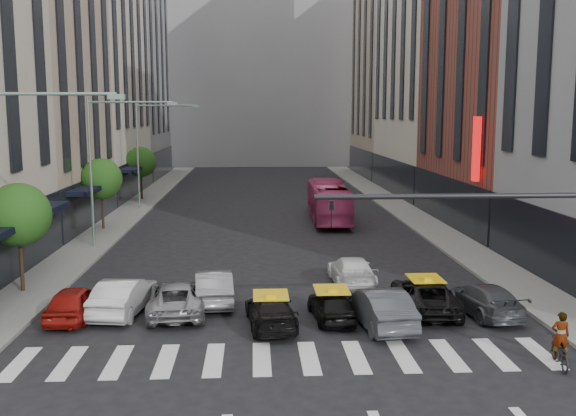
{
  "coord_description": "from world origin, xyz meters",
  "views": [
    {
      "loc": [
        -1.25,
        -19.09,
        8.16
      ],
      "look_at": [
        0.31,
        9.13,
        4.0
      ],
      "focal_mm": 40.0,
      "sensor_mm": 36.0,
      "label": 1
    }
  ],
  "objects": [
    {
      "name": "ground",
      "position": [
        0.0,
        0.0,
        0.0
      ],
      "size": [
        160.0,
        160.0,
        0.0
      ],
      "primitive_type": "plane",
      "color": "black",
      "rests_on": "ground"
    },
    {
      "name": "sidewalk_left",
      "position": [
        -11.5,
        30.0,
        0.07
      ],
      "size": [
        3.0,
        96.0,
        0.15
      ],
      "primitive_type": "cube",
      "color": "slate",
      "rests_on": "ground"
    },
    {
      "name": "sidewalk_right",
      "position": [
        11.5,
        30.0,
        0.07
      ],
      "size": [
        3.0,
        96.0,
        0.15
      ],
      "primitive_type": "cube",
      "color": "slate",
      "rests_on": "ground"
    },
    {
      "name": "building_left_b",
      "position": [
        -17.0,
        28.0,
        12.0
      ],
      "size": [
        8.0,
        16.0,
        24.0
      ],
      "primitive_type": "cube",
      "color": "tan",
      "rests_on": "ground"
    },
    {
      "name": "building_left_c",
      "position": [
        -17.0,
        46.0,
        18.0
      ],
      "size": [
        8.0,
        20.0,
        36.0
      ],
      "primitive_type": "cube",
      "color": "beige",
      "rests_on": "ground"
    },
    {
      "name": "building_left_d",
      "position": [
        -17.0,
        65.0,
        15.0
      ],
      "size": [
        8.0,
        18.0,
        30.0
      ],
      "primitive_type": "cube",
      "color": "gray",
      "rests_on": "ground"
    },
    {
      "name": "building_right_b",
      "position": [
        17.0,
        27.0,
        13.0
      ],
      "size": [
        8.0,
        18.0,
        26.0
      ],
      "primitive_type": "cube",
      "color": "brown",
      "rests_on": "ground"
    },
    {
      "name": "building_right_d",
      "position": [
        17.0,
        65.0,
        14.0
      ],
      "size": [
        8.0,
        18.0,
        28.0
      ],
      "primitive_type": "cube",
      "color": "tan",
      "rests_on": "ground"
    },
    {
      "name": "building_far",
      "position": [
        0.0,
        85.0,
        18.0
      ],
      "size": [
        30.0,
        10.0,
        36.0
      ],
      "primitive_type": "cube",
      "color": "gray",
      "rests_on": "ground"
    },
    {
      "name": "tree_near",
      "position": [
        -11.8,
        10.0,
        3.65
      ],
      "size": [
        2.88,
        2.88,
        4.95
      ],
      "color": "black",
      "rests_on": "sidewalk_left"
    },
    {
      "name": "tree_mid",
      "position": [
        -11.8,
        26.0,
        3.65
      ],
      "size": [
        2.88,
        2.88,
        4.95
      ],
      "color": "black",
      "rests_on": "sidewalk_left"
    },
    {
      "name": "tree_far",
      "position": [
        -11.8,
        42.0,
        3.65
      ],
      "size": [
        2.88,
        2.88,
        4.95
      ],
      "color": "black",
      "rests_on": "sidewalk_left"
    },
    {
      "name": "streetlamp_near",
      "position": [
        -10.04,
        4.0,
        5.9
      ],
      "size": [
        5.38,
        0.25,
        9.0
      ],
      "color": "gray",
      "rests_on": "sidewalk_left"
    },
    {
      "name": "streetlamp_mid",
      "position": [
        -10.04,
        20.0,
        5.9
      ],
      "size": [
        5.38,
        0.25,
        9.0
      ],
      "color": "gray",
      "rests_on": "sidewalk_left"
    },
    {
      "name": "streetlamp_far",
      "position": [
        -10.04,
        36.0,
        5.9
      ],
      "size": [
        5.38,
        0.25,
        9.0
      ],
      "color": "gray",
      "rests_on": "sidewalk_left"
    },
    {
      "name": "traffic_signal",
      "position": [
        7.69,
        -1.0,
        4.47
      ],
      "size": [
        10.1,
        0.2,
        6.0
      ],
      "color": "black",
      "rests_on": "ground"
    },
    {
      "name": "liberty_sign",
      "position": [
        12.6,
        20.0,
        6.0
      ],
      "size": [
        0.3,
        0.7,
        4.0
      ],
      "color": "red",
      "rests_on": "ground"
    },
    {
      "name": "car_red",
      "position": [
        -8.44,
        6.17,
        0.68
      ],
      "size": [
        1.69,
        4.01,
        1.36
      ],
      "primitive_type": "imported",
      "rotation": [
        0.0,
        0.0,
        3.12
      ],
      "color": "maroon",
      "rests_on": "ground"
    },
    {
      "name": "car_white_front",
      "position": [
        -6.6,
        6.78,
        0.75
      ],
      "size": [
        2.17,
        4.7,
        1.49
      ],
      "primitive_type": "imported",
      "rotation": [
        0.0,
        0.0,
        3.01
      ],
      "color": "#BDBDBD",
      "rests_on": "ground"
    },
    {
      "name": "car_silver",
      "position": [
        -4.43,
        6.68,
        0.68
      ],
      "size": [
        2.67,
        5.08,
        1.36
      ],
      "primitive_type": "imported",
      "rotation": [
        0.0,
        0.0,
        3.23
      ],
      "color": "gray",
      "rests_on": "ground"
    },
    {
      "name": "taxi_left",
      "position": [
        -0.6,
        4.79,
        0.62
      ],
      "size": [
        2.13,
        4.41,
        1.24
      ],
      "primitive_type": "imported",
      "rotation": [
        0.0,
        0.0,
        3.24
      ],
      "color": "black",
      "rests_on": "ground"
    },
    {
      "name": "taxi_center",
      "position": [
        1.83,
        5.46,
        0.61
      ],
      "size": [
        1.8,
        3.73,
        1.23
      ],
      "primitive_type": "imported",
      "rotation": [
        0.0,
        0.0,
        3.24
      ],
      "color": "black",
      "rests_on": "ground"
    },
    {
      "name": "car_grey_mid",
      "position": [
        3.62,
        4.65,
        0.77
      ],
      "size": [
        2.17,
        4.82,
        1.54
      ],
      "primitive_type": "imported",
      "rotation": [
        0.0,
        0.0,
        3.26
      ],
      "color": "#3D3F44",
      "rests_on": "ground"
    },
    {
      "name": "taxi_right",
      "position": [
        5.84,
        6.34,
        0.7
      ],
      "size": [
        2.66,
        5.17,
        1.4
      ],
      "primitive_type": "imported",
      "rotation": [
        0.0,
        0.0,
        3.07
      ],
      "color": "black",
      "rests_on": "ground"
    },
    {
      "name": "car_grey_curb",
      "position": [
        8.2,
        5.79,
        0.64
      ],
      "size": [
        2.27,
        4.6,
        1.28
      ],
      "primitive_type": "imported",
      "rotation": [
        0.0,
        0.0,
        3.25
      ],
      "color": "#3D4044",
      "rests_on": "ground"
    },
    {
      "name": "car_row2_left",
      "position": [
        -2.99,
        8.08,
        0.74
      ],
      "size": [
        1.95,
        4.6,
        1.48
      ],
      "primitive_type": "imported",
      "rotation": [
        0.0,
        0.0,
        3.23
      ],
      "color": "gray",
      "rests_on": "ground"
    },
    {
      "name": "car_row2_right",
      "position": [
        3.46,
        10.71,
        0.68
      ],
      "size": [
        1.96,
        4.72,
        1.36
      ],
      "primitive_type": "imported",
      "rotation": [
        0.0,
        0.0,
        3.15
      ],
      "color": "white",
      "rests_on": "ground"
    },
    {
      "name": "bus",
      "position": [
        4.52,
        29.23,
        1.51
      ],
      "size": [
        2.83,
        10.93,
        3.03
      ],
      "primitive_type": "imported",
      "rotation": [
        0.0,
        0.0,
        3.12
      ],
      "color": "#BB3769",
      "rests_on": "ground"
    },
    {
      "name": "motorcycle",
      "position": [
        8.66,
        0.31,
        0.48
      ],
      "size": [
        0.95,
        1.9,
        0.96
      ],
      "primitive_type": "imported",
      "rotation": [
        0.0,
        0.0,
        2.96
      ],
      "color": "black",
      "rests_on": "ground"
    },
    {
      "name": "rider",
      "position": [
        8.66,
        0.31,
        1.75
      ],
      "size": [
        0.64,
        0.48,
        1.6
      ],
      "primitive_type": "imported",
      "rotation": [
        0.0,
        0.0,
        2.96
      ],
      "color": "gray",
      "rests_on": "motorcycle"
    }
  ]
}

